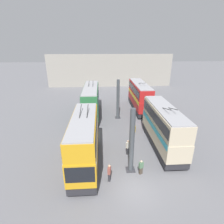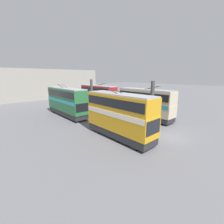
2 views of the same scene
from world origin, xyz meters
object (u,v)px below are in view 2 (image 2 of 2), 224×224
Objects in this scene: bus_right_mid at (66,100)px; oil_drum at (117,114)px; bus_left_near at (145,102)px; person_by_right_row at (149,131)px; person_aisle_midway at (135,120)px; bus_left_far at (98,95)px; bus_right_near at (119,113)px; person_aisle_foreground at (158,125)px.

oil_drum is (-6.63, -6.28, -2.47)m from bus_right_mid.
oil_drum is (3.99, 2.71, -2.42)m from bus_left_near.
person_aisle_midway is at bearing 77.80° from person_by_right_row.
oil_drum is at bearing -51.39° from person_aisle_midway.
bus_left_near is 5.59× the size of person_by_right_row.
person_aisle_midway is at bearing 108.97° from bus_left_near.
bus_left_far is (13.25, 0.00, 0.01)m from bus_left_near.
bus_right_near is 5.12× the size of person_by_right_row.
bus_right_mid is at bearing 106.34° from bus_left_far.
bus_left_near is 13.91m from bus_right_mid.
bus_right_mid is at bearing 115.49° from person_by_right_row.
bus_left_near is 5.40m from oil_drum.
person_aisle_foreground is at bearing 174.24° from oil_drum.
oil_drum is at bearing 163.68° from bus_left_far.
bus_left_near is at bearing -105.57° from person_aisle_midway.
bus_right_mid is 9.46m from oil_drum.
bus_right_near is (-2.97, 8.99, 0.14)m from bus_left_near.
bus_right_mid is at bearing 43.45° from oil_drum.
person_by_right_row reaches higher than oil_drum.
bus_right_mid is (-2.64, 8.99, 0.04)m from bus_left_far.
bus_left_far reaches higher than bus_left_near.
bus_right_near is 0.83× the size of bus_right_mid.
person_by_right_row is 4.65m from person_aisle_midway.
bus_right_near reaches higher than person_aisle_midway.
bus_left_far is 18.54m from person_aisle_foreground.
person_by_right_row is 2.10× the size of oil_drum.
person_aisle_foreground is at bearing -160.75° from bus_right_mid.
bus_left_far is 12.71× the size of oil_drum.
person_by_right_row is 1.15× the size of person_aisle_foreground.
bus_left_far is at bearing -29.00° from bus_right_near.
person_aisle_midway is (3.32, 0.77, 0.16)m from person_aisle_foreground.
bus_right_near is 5.01× the size of person_aisle_midway.
person_aisle_foreground is at bearing 143.24° from bus_left_near.
bus_left_far reaches higher than person_aisle_midway.
oil_drum is (-9.26, 2.71, -2.43)m from bus_left_far.
oil_drum is at bearing -42.05° from bus_right_near.
person_aisle_foreground is at bearing -108.92° from bus_right_near.
person_aisle_foreground is at bearing 30.67° from person_by_right_row.
bus_left_far is at bearing -73.66° from bus_right_mid.
oil_drum is (9.54, -3.95, -0.52)m from person_by_right_row.
bus_right_mid is 7.10× the size of person_aisle_foreground.
person_by_right_row is 10.34m from oil_drum.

